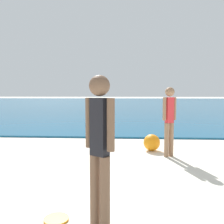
{
  "coord_description": "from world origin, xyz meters",
  "views": [
    {
      "loc": [
        0.44,
        4.43,
        1.49
      ],
      "look_at": [
        0.05,
        10.94,
        0.98
      ],
      "focal_mm": 38.77,
      "sensor_mm": 36.0,
      "label": 1
    }
  ],
  "objects_px": {
    "person_standing": "(100,143)",
    "beach_ball": "(152,143)",
    "frisbee": "(56,219)",
    "person_distant": "(169,117)"
  },
  "relations": [
    {
      "from": "person_distant",
      "to": "beach_ball",
      "type": "xyz_separation_m",
      "value": [
        -0.34,
        0.56,
        -0.71
      ]
    },
    {
      "from": "frisbee",
      "to": "beach_ball",
      "type": "relative_size",
      "value": 0.68
    },
    {
      "from": "person_standing",
      "to": "beach_ball",
      "type": "bearing_deg",
      "value": 110.61
    },
    {
      "from": "person_standing",
      "to": "beach_ball",
      "type": "height_order",
      "value": "person_standing"
    },
    {
      "from": "frisbee",
      "to": "beach_ball",
      "type": "height_order",
      "value": "beach_ball"
    },
    {
      "from": "frisbee",
      "to": "person_distant",
      "type": "bearing_deg",
      "value": 58.63
    },
    {
      "from": "beach_ball",
      "to": "frisbee",
      "type": "bearing_deg",
      "value": -112.64
    },
    {
      "from": "frisbee",
      "to": "beach_ball",
      "type": "xyz_separation_m",
      "value": [
        1.48,
        3.54,
        0.2
      ]
    },
    {
      "from": "frisbee",
      "to": "person_distant",
      "type": "distance_m",
      "value": 3.61
    },
    {
      "from": "beach_ball",
      "to": "person_distant",
      "type": "bearing_deg",
      "value": -58.82
    }
  ]
}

